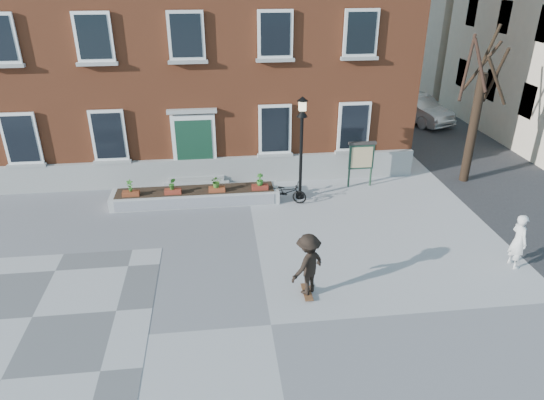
{
  "coord_description": "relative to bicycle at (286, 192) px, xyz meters",
  "views": [
    {
      "loc": [
        -1.09,
        -9.41,
        8.07
      ],
      "look_at": [
        0.5,
        4.0,
        1.5
      ],
      "focal_mm": 32.0,
      "sensor_mm": 36.0,
      "label": 1
    }
  ],
  "objects": [
    {
      "name": "bare_tree",
      "position": [
        7.63,
        1.15,
        2.38
      ],
      "size": [
        1.83,
        1.83,
        6.16
      ],
      "color": "black",
      "rests_on": "ground"
    },
    {
      "name": "notice_board",
      "position": [
        3.14,
        1.09,
        0.85
      ],
      "size": [
        1.1,
        0.16,
        1.87
      ],
      "color": "#1B3625",
      "rests_on": "ground"
    },
    {
      "name": "ground",
      "position": [
        -1.38,
        -6.86,
        -0.41
      ],
      "size": [
        100.0,
        100.0,
        0.0
      ],
      "primitive_type": "plane",
      "color": "#9E9EA0",
      "rests_on": "ground"
    },
    {
      "name": "checker_patch",
      "position": [
        -7.38,
        -5.86,
        -0.4
      ],
      "size": [
        6.0,
        6.0,
        0.01
      ],
      "primitive_type": "cube",
      "color": "#5A5A5C",
      "rests_on": "ground"
    },
    {
      "name": "planter_assembly",
      "position": [
        -3.37,
        0.31,
        -0.1
      ],
      "size": [
        6.2,
        1.12,
        1.15
      ],
      "color": "beige",
      "rests_on": "ground"
    },
    {
      "name": "bystander",
      "position": [
        6.08,
        -5.07,
        0.43
      ],
      "size": [
        0.43,
        0.63,
        1.69
      ],
      "primitive_type": "imported",
      "rotation": [
        0.0,
        0.0,
        1.61
      ],
      "color": "silver",
      "rests_on": "ground"
    },
    {
      "name": "bicycle",
      "position": [
        0.0,
        0.0,
        0.0
      ],
      "size": [
        1.64,
        1.1,
        0.82
      ],
      "primitive_type": "imported",
      "rotation": [
        0.0,
        0.0,
        1.17
      ],
      "color": "black",
      "rests_on": "ground"
    },
    {
      "name": "lamp_post",
      "position": [
        0.57,
        0.28,
        2.13
      ],
      "size": [
        0.4,
        0.4,
        3.93
      ],
      "color": "black",
      "rests_on": "ground"
    },
    {
      "name": "skateboarder",
      "position": [
        -0.26,
        -5.72,
        0.54
      ],
      "size": [
        1.29,
        1.22,
        1.84
      ],
      "color": "brown",
      "rests_on": "ground"
    },
    {
      "name": "brick_building",
      "position": [
        -3.38,
        7.11,
        5.89
      ],
      "size": [
        18.4,
        10.85,
        12.6
      ],
      "color": "#964729",
      "rests_on": "ground"
    },
    {
      "name": "parked_car",
      "position": [
        8.83,
        9.51,
        0.35
      ],
      "size": [
        3.21,
        4.86,
        1.51
      ],
      "primitive_type": "imported",
      "rotation": [
        0.0,
        0.0,
        0.39
      ],
      "color": "silver",
      "rests_on": "ground"
    }
  ]
}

